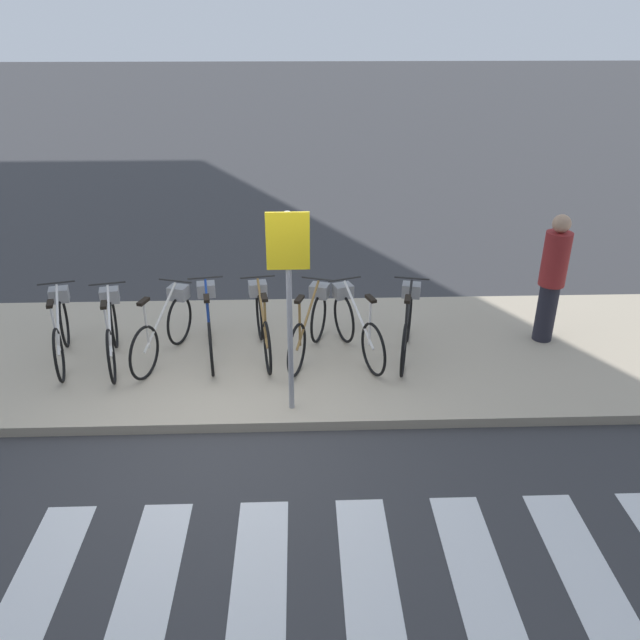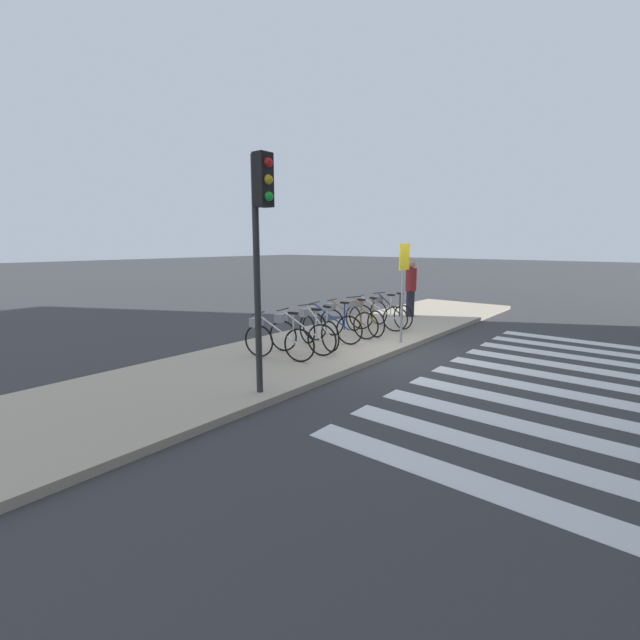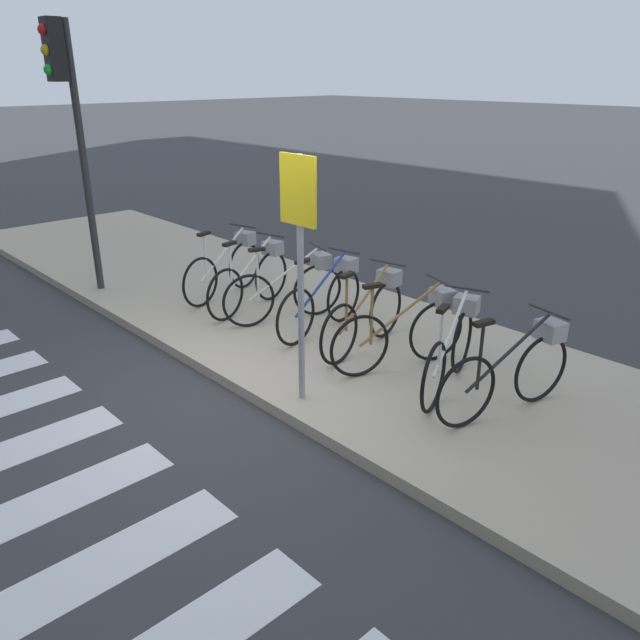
# 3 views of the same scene
# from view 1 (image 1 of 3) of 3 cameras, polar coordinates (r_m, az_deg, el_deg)

# --- Properties ---
(ground_plane) EXTENTS (120.00, 120.00, 0.00)m
(ground_plane) POSITION_cam_1_polar(r_m,az_deg,el_deg) (7.08, -8.38, -10.17)
(ground_plane) COLOR #38383A
(sidewalk) EXTENTS (17.16, 3.32, 0.12)m
(sidewalk) POSITION_cam_1_polar(r_m,az_deg,el_deg) (8.43, -7.32, -3.15)
(sidewalk) COLOR #B7A88E
(sidewalk) RESTS_ON ground_plane
(parked_bicycle_0) EXTENTS (0.56, 1.56, 0.99)m
(parked_bicycle_0) POSITION_cam_1_polar(r_m,az_deg,el_deg) (8.62, -22.62, -0.69)
(parked_bicycle_0) COLOR black
(parked_bicycle_0) RESTS_ON sidewalk
(parked_bicycle_1) EXTENTS (0.53, 1.58, 0.99)m
(parked_bicycle_1) POSITION_cam_1_polar(r_m,az_deg,el_deg) (8.37, -18.52, -0.78)
(parked_bicycle_1) COLOR black
(parked_bicycle_1) RESTS_ON sidewalk
(parked_bicycle_2) EXTENTS (0.62, 1.55, 0.99)m
(parked_bicycle_2) POSITION_cam_1_polar(r_m,az_deg,el_deg) (8.26, -13.94, -0.51)
(parked_bicycle_2) COLOR black
(parked_bicycle_2) RESTS_ON sidewalk
(parked_bicycle_3) EXTENTS (0.46, 1.59, 0.99)m
(parked_bicycle_3) POSITION_cam_1_polar(r_m,az_deg,el_deg) (8.24, -10.13, -0.21)
(parked_bicycle_3) COLOR black
(parked_bicycle_3) RESTS_ON sidewalk
(parked_bicycle_4) EXTENTS (0.46, 1.59, 0.99)m
(parked_bicycle_4) POSITION_cam_1_polar(r_m,az_deg,el_deg) (8.17, -5.31, -0.12)
(parked_bicycle_4) COLOR black
(parked_bicycle_4) RESTS_ON sidewalk
(parked_bicycle_5) EXTENTS (0.64, 1.54, 0.99)m
(parked_bicycle_5) POSITION_cam_1_polar(r_m,az_deg,el_deg) (8.08, -0.89, -0.32)
(parked_bicycle_5) COLOR black
(parked_bicycle_5) RESTS_ON sidewalk
(parked_bicycle_6) EXTENTS (0.65, 1.53, 0.99)m
(parked_bicycle_6) POSITION_cam_1_polar(r_m,az_deg,el_deg) (8.10, 3.23, -0.30)
(parked_bicycle_6) COLOR black
(parked_bicycle_6) RESTS_ON sidewalk
(parked_bicycle_7) EXTENTS (0.54, 1.57, 0.99)m
(parked_bicycle_7) POSITION_cam_1_polar(r_m,az_deg,el_deg) (8.17, 8.01, -0.27)
(parked_bicycle_7) COLOR black
(parked_bicycle_7) RESTS_ON sidewalk
(pedestrian) EXTENTS (0.34, 0.34, 1.77)m
(pedestrian) POSITION_cam_1_polar(r_m,az_deg,el_deg) (8.79, 20.48, 3.79)
(pedestrian) COLOR #23232D
(pedestrian) RESTS_ON sidewalk
(sign_post) EXTENTS (0.44, 0.07, 2.30)m
(sign_post) POSITION_cam_1_polar(r_m,az_deg,el_deg) (6.45, -2.87, 3.58)
(sign_post) COLOR #99999E
(sign_post) RESTS_ON sidewalk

